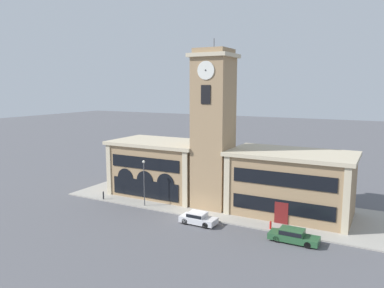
{
  "coord_description": "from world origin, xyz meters",
  "views": [
    {
      "loc": [
        19.22,
        -36.89,
        15.03
      ],
      "look_at": [
        -1.83,
        2.62,
        8.23
      ],
      "focal_mm": 35.0,
      "sensor_mm": 36.0,
      "label": 1
    }
  ],
  "objects_px": {
    "street_lamp": "(144,176)",
    "bollard": "(103,195)",
    "parked_car_mid": "(293,235)",
    "fire_hydrant": "(271,225)",
    "parked_car_near": "(198,218)"
  },
  "relations": [
    {
      "from": "street_lamp",
      "to": "bollard",
      "type": "height_order",
      "value": "street_lamp"
    },
    {
      "from": "parked_car_mid",
      "to": "fire_hydrant",
      "type": "relative_size",
      "value": 5.54
    },
    {
      "from": "street_lamp",
      "to": "bollard",
      "type": "xyz_separation_m",
      "value": [
        -6.48,
        -0.34,
        -3.31
      ]
    },
    {
      "from": "bollard",
      "to": "fire_hydrant",
      "type": "distance_m",
      "value": 22.89
    },
    {
      "from": "bollard",
      "to": "fire_hydrant",
      "type": "bearing_deg",
      "value": 0.33
    },
    {
      "from": "bollard",
      "to": "fire_hydrant",
      "type": "height_order",
      "value": "bollard"
    },
    {
      "from": "parked_car_near",
      "to": "parked_car_mid",
      "type": "distance_m",
      "value": 10.45
    },
    {
      "from": "parked_car_mid",
      "to": "bollard",
      "type": "bearing_deg",
      "value": 176.43
    },
    {
      "from": "parked_car_near",
      "to": "street_lamp",
      "type": "xyz_separation_m",
      "value": [
        -8.8,
        2.27,
        3.28
      ]
    },
    {
      "from": "street_lamp",
      "to": "fire_hydrant",
      "type": "distance_m",
      "value": 16.76
    },
    {
      "from": "parked_car_near",
      "to": "bollard",
      "type": "relative_size",
      "value": 3.87
    },
    {
      "from": "fire_hydrant",
      "to": "bollard",
      "type": "bearing_deg",
      "value": -179.67
    },
    {
      "from": "parked_car_near",
      "to": "fire_hydrant",
      "type": "bearing_deg",
      "value": 15.79
    },
    {
      "from": "parked_car_near",
      "to": "parked_car_mid",
      "type": "relative_size",
      "value": 0.85
    },
    {
      "from": "parked_car_near",
      "to": "bollard",
      "type": "height_order",
      "value": "parked_car_near"
    }
  ]
}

